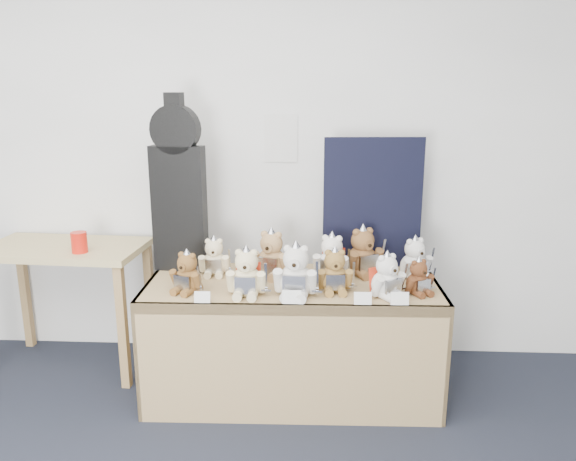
# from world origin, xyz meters

# --- Properties ---
(room_shell) EXTENTS (6.00, 6.00, 6.00)m
(room_shell) POSITION_xyz_m (0.66, 2.49, 1.43)
(room_shell) COLOR white
(room_shell) RESTS_ON floor
(display_table) EXTENTS (1.66, 0.72, 0.68)m
(display_table) POSITION_xyz_m (0.77, 1.85, 0.54)
(display_table) COLOR #987B4D
(display_table) RESTS_ON floor
(side_table) EXTENTS (1.00, 0.60, 0.80)m
(side_table) POSITION_xyz_m (-0.66, 2.17, 0.67)
(side_table) COLOR tan
(side_table) RESTS_ON floor
(guitar_case) EXTENTS (0.32, 0.13, 1.04)m
(guitar_case) POSITION_xyz_m (0.09, 2.11, 1.19)
(guitar_case) COLOR black
(guitar_case) RESTS_ON display_table
(navy_board) EXTENTS (0.59, 0.06, 0.78)m
(navy_board) POSITION_xyz_m (1.23, 2.23, 1.08)
(navy_board) COLOR black
(navy_board) RESTS_ON display_table
(red_cup) EXTENTS (0.09, 0.09, 0.12)m
(red_cup) POSITION_xyz_m (-0.50, 2.04, 0.86)
(red_cup) COLOR red
(red_cup) RESTS_ON side_table
(teddy_front_far_left) EXTENTS (0.20, 0.19, 0.25)m
(teddy_front_far_left) POSITION_xyz_m (0.21, 1.74, 0.78)
(teddy_front_far_left) COLOR brown
(teddy_front_far_left) RESTS_ON display_table
(teddy_front_left) EXTENTS (0.23, 0.19, 0.29)m
(teddy_front_left) POSITION_xyz_m (0.53, 1.70, 0.80)
(teddy_front_left) COLOR beige
(teddy_front_left) RESTS_ON display_table
(teddy_front_centre) EXTENTS (0.26, 0.22, 0.32)m
(teddy_front_centre) POSITION_xyz_m (0.79, 1.71, 0.81)
(teddy_front_centre) COLOR silver
(teddy_front_centre) RESTS_ON display_table
(teddy_front_right) EXTENTS (0.22, 0.18, 0.27)m
(teddy_front_right) POSITION_xyz_m (1.00, 1.79, 0.79)
(teddy_front_right) COLOR olive
(teddy_front_right) RESTS_ON display_table
(teddy_front_far_right) EXTENTS (0.22, 0.22, 0.26)m
(teddy_front_far_right) POSITION_xyz_m (1.27, 1.72, 0.79)
(teddy_front_far_right) COLOR silver
(teddy_front_far_right) RESTS_ON display_table
(teddy_front_end) EXTENTS (0.18, 0.17, 0.22)m
(teddy_front_end) POSITION_xyz_m (1.44, 1.77, 0.77)
(teddy_front_end) COLOR #58331E
(teddy_front_end) RESTS_ON display_table
(teddy_back_left) EXTENTS (0.20, 0.17, 0.25)m
(teddy_back_left) POSITION_xyz_m (0.30, 2.03, 0.78)
(teddy_back_left) COLOR beige
(teddy_back_left) RESTS_ON display_table
(teddy_back_centre_left) EXTENTS (0.25, 0.23, 0.31)m
(teddy_back_centre_left) POSITION_xyz_m (0.64, 2.02, 0.81)
(teddy_back_centre_left) COLOR tan
(teddy_back_centre_left) RESTS_ON display_table
(teddy_back_centre_right) EXTENTS (0.24, 0.21, 0.29)m
(teddy_back_centre_right) POSITION_xyz_m (0.99, 2.01, 0.80)
(teddy_back_centre_right) COLOR white
(teddy_back_centre_right) RESTS_ON display_table
(teddy_back_right) EXTENTS (0.26, 0.26, 0.32)m
(teddy_back_right) POSITION_xyz_m (1.17, 2.08, 0.81)
(teddy_back_right) COLOR brown
(teddy_back_right) RESTS_ON display_table
(teddy_back_end) EXTENTS (0.22, 0.22, 0.27)m
(teddy_back_end) POSITION_xyz_m (1.46, 2.03, 0.79)
(teddy_back_end) COLOR silver
(teddy_back_end) RESTS_ON display_table
(entry_card_a) EXTENTS (0.08, 0.02, 0.06)m
(entry_card_a) POSITION_xyz_m (0.32, 1.58, 0.72)
(entry_card_a) COLOR silver
(entry_card_a) RESTS_ON display_table
(entry_card_b) EXTENTS (0.10, 0.02, 0.07)m
(entry_card_b) POSITION_xyz_m (0.78, 1.59, 0.72)
(entry_card_b) COLOR silver
(entry_card_b) RESTS_ON display_table
(entry_card_c) EXTENTS (0.09, 0.02, 0.06)m
(entry_card_c) POSITION_xyz_m (1.13, 1.60, 0.72)
(entry_card_c) COLOR silver
(entry_card_c) RESTS_ON display_table
(entry_card_d) EXTENTS (0.09, 0.02, 0.07)m
(entry_card_d) POSITION_xyz_m (1.32, 1.60, 0.72)
(entry_card_d) COLOR silver
(entry_card_d) RESTS_ON display_table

